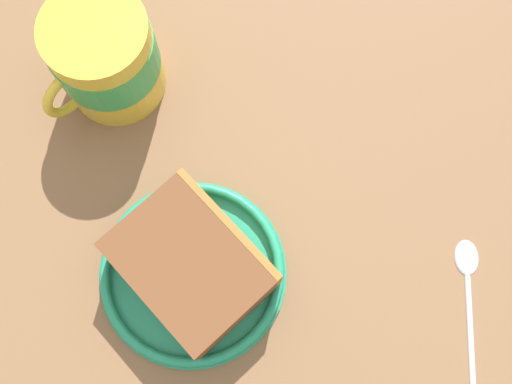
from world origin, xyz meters
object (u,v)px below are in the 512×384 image
(cake_slice, at_px, (192,265))
(tea_mug, at_px, (105,56))
(teaspoon, at_px, (469,279))
(small_plate, at_px, (192,272))

(cake_slice, bearing_deg, tea_mug, 45.81)
(tea_mug, height_order, teaspoon, tea_mug)
(teaspoon, bearing_deg, tea_mug, 81.59)
(cake_slice, relative_size, teaspoon, 1.21)
(small_plate, height_order, tea_mug, tea_mug)
(cake_slice, bearing_deg, teaspoon, -69.64)
(tea_mug, xyz_separation_m, teaspoon, (-0.05, -0.34, -0.05))
(cake_slice, distance_m, teaspoon, 0.23)
(teaspoon, bearing_deg, small_plate, 110.84)
(small_plate, bearing_deg, tea_mug, 45.03)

